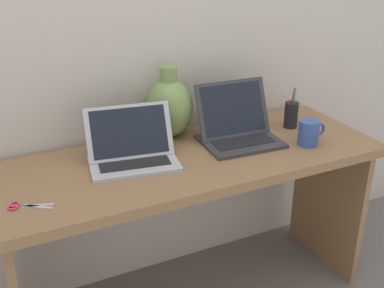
{
  "coord_description": "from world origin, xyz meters",
  "views": [
    {
      "loc": [
        -0.75,
        -1.56,
        1.56
      ],
      "look_at": [
        0.0,
        0.0,
        0.78
      ],
      "focal_mm": 44.9,
      "sensor_mm": 36.0,
      "label": 1
    }
  ],
  "objects_px": {
    "laptop_left": "(132,149)",
    "green_vase": "(169,107)",
    "scissors": "(22,206)",
    "pen_cup": "(291,114)",
    "coffee_mug": "(309,133)",
    "laptop_right": "(237,126)"
  },
  "relations": [
    {
      "from": "laptop_right",
      "to": "scissors",
      "type": "bearing_deg",
      "value": -169.37
    },
    {
      "from": "laptop_left",
      "to": "laptop_right",
      "type": "bearing_deg",
      "value": 0.83
    },
    {
      "from": "coffee_mug",
      "to": "pen_cup",
      "type": "bearing_deg",
      "value": 75.81
    },
    {
      "from": "coffee_mug",
      "to": "scissors",
      "type": "bearing_deg",
      "value": 179.92
    },
    {
      "from": "pen_cup",
      "to": "scissors",
      "type": "relative_size",
      "value": 1.3
    },
    {
      "from": "coffee_mug",
      "to": "scissors",
      "type": "relative_size",
      "value": 0.89
    },
    {
      "from": "coffee_mug",
      "to": "pen_cup",
      "type": "xyz_separation_m",
      "value": [
        0.05,
        0.19,
        0.01
      ]
    },
    {
      "from": "coffee_mug",
      "to": "pen_cup",
      "type": "relative_size",
      "value": 0.68
    },
    {
      "from": "laptop_left",
      "to": "laptop_right",
      "type": "relative_size",
      "value": 1.09
    },
    {
      "from": "green_vase",
      "to": "laptop_left",
      "type": "bearing_deg",
      "value": -143.46
    },
    {
      "from": "pen_cup",
      "to": "laptop_right",
      "type": "bearing_deg",
      "value": -176.45
    },
    {
      "from": "laptop_left",
      "to": "scissors",
      "type": "relative_size",
      "value": 2.53
    },
    {
      "from": "laptop_right",
      "to": "pen_cup",
      "type": "distance_m",
      "value": 0.3
    },
    {
      "from": "green_vase",
      "to": "coffee_mug",
      "type": "height_order",
      "value": "green_vase"
    },
    {
      "from": "laptop_left",
      "to": "pen_cup",
      "type": "distance_m",
      "value": 0.77
    },
    {
      "from": "laptop_left",
      "to": "pen_cup",
      "type": "relative_size",
      "value": 1.95
    },
    {
      "from": "green_vase",
      "to": "pen_cup",
      "type": "bearing_deg",
      "value": -15.42
    },
    {
      "from": "laptop_right",
      "to": "pen_cup",
      "type": "relative_size",
      "value": 1.79
    },
    {
      "from": "laptop_right",
      "to": "green_vase",
      "type": "xyz_separation_m",
      "value": [
        -0.24,
        0.17,
        0.07
      ]
    },
    {
      "from": "laptop_left",
      "to": "scissors",
      "type": "height_order",
      "value": "laptop_left"
    },
    {
      "from": "laptop_left",
      "to": "green_vase",
      "type": "xyz_separation_m",
      "value": [
        0.23,
        0.17,
        0.08
      ]
    },
    {
      "from": "laptop_left",
      "to": "coffee_mug",
      "type": "distance_m",
      "value": 0.74
    }
  ]
}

